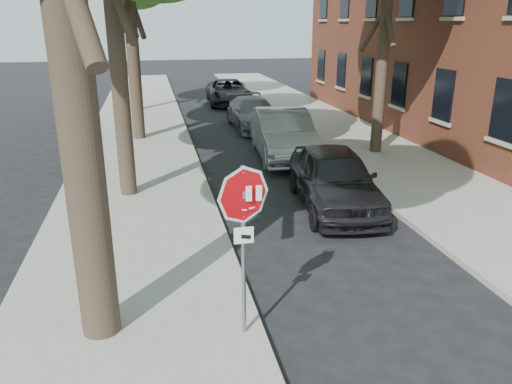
{
  "coord_description": "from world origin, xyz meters",
  "views": [
    {
      "loc": [
        -1.84,
        -6.34,
        4.54
      ],
      "look_at": [
        -0.35,
        0.82,
        2.05
      ],
      "focal_mm": 35.0,
      "sensor_mm": 36.0,
      "label": 1
    }
  ],
  "objects_px": {
    "car_a": "(334,178)",
    "car_b": "(283,134)",
    "stop_sign": "(243,220)",
    "car_c": "(253,113)",
    "car_d": "(229,92)"
  },
  "relations": [
    {
      "from": "stop_sign",
      "to": "car_d",
      "type": "xyz_separation_m",
      "value": [
        3.3,
        22.66,
        -1.24
      ]
    },
    {
      "from": "stop_sign",
      "to": "car_b",
      "type": "height_order",
      "value": "stop_sign"
    },
    {
      "from": "car_a",
      "to": "car_d",
      "type": "xyz_separation_m",
      "value": [
        0.0,
        17.52,
        -0.07
      ]
    },
    {
      "from": "stop_sign",
      "to": "car_a",
      "type": "xyz_separation_m",
      "value": [
        3.3,
        5.15,
        -1.17
      ]
    },
    {
      "from": "stop_sign",
      "to": "car_c",
      "type": "xyz_separation_m",
      "value": [
        3.3,
        15.46,
        -1.26
      ]
    },
    {
      "from": "car_c",
      "to": "car_d",
      "type": "relative_size",
      "value": 0.93
    },
    {
      "from": "stop_sign",
      "to": "car_d",
      "type": "height_order",
      "value": "stop_sign"
    },
    {
      "from": "car_b",
      "to": "car_d",
      "type": "bearing_deg",
      "value": 94.63
    },
    {
      "from": "stop_sign",
      "to": "car_c",
      "type": "bearing_deg",
      "value": 77.95
    },
    {
      "from": "car_c",
      "to": "car_d",
      "type": "distance_m",
      "value": 7.21
    },
    {
      "from": "car_c",
      "to": "car_d",
      "type": "bearing_deg",
      "value": 89.03
    },
    {
      "from": "car_a",
      "to": "car_b",
      "type": "distance_m",
      "value": 5.12
    },
    {
      "from": "car_b",
      "to": "car_c",
      "type": "relative_size",
      "value": 1.08
    },
    {
      "from": "stop_sign",
      "to": "car_c",
      "type": "height_order",
      "value": "stop_sign"
    },
    {
      "from": "stop_sign",
      "to": "car_a",
      "type": "relative_size",
      "value": 0.57
    }
  ]
}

